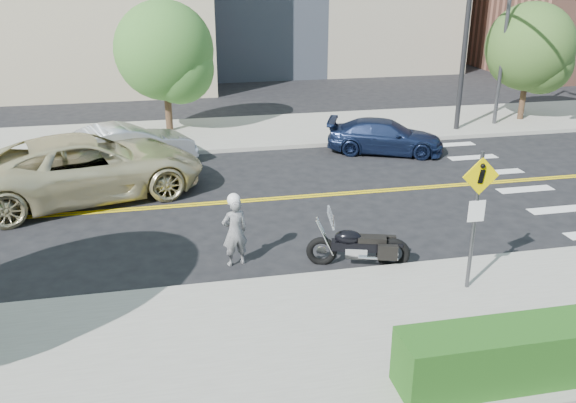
# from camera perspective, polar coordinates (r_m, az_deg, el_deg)

# --- Properties ---
(ground_plane) EXTENTS (120.00, 120.00, 0.00)m
(ground_plane) POSITION_cam_1_polar(r_m,az_deg,el_deg) (18.03, -5.05, -0.02)
(ground_plane) COLOR black
(ground_plane) RESTS_ON ground
(sidewalk_near) EXTENTS (60.00, 5.00, 0.15)m
(sidewalk_near) POSITION_cam_1_polar(r_m,az_deg,el_deg) (11.41, -0.32, -13.31)
(sidewalk_near) COLOR #9E9B91
(sidewalk_near) RESTS_ON ground_plane
(sidewalk_far) EXTENTS (60.00, 5.00, 0.15)m
(sidewalk_far) POSITION_cam_1_polar(r_m,az_deg,el_deg) (25.11, -7.16, 6.29)
(sidewalk_far) COLOR #9E9B91
(sidewalk_far) RESTS_ON ground_plane
(lamp_post) EXTENTS (0.16, 0.16, 8.00)m
(lamp_post) POSITION_cam_1_polar(r_m,az_deg,el_deg) (27.11, 19.74, 15.13)
(lamp_post) COLOR #4C4C51
(lamp_post) RESTS_ON sidewalk_far
(traffic_light) EXTENTS (0.28, 4.50, 7.00)m
(traffic_light) POSITION_cam_1_polar(r_m,az_deg,el_deg) (24.85, 17.48, 16.13)
(traffic_light) COLOR black
(traffic_light) RESTS_ON sidewalk_far
(pedestrian_sign) EXTENTS (0.78, 0.08, 3.00)m
(pedestrian_sign) POSITION_cam_1_polar(r_m,az_deg,el_deg) (12.86, 17.22, -0.59)
(pedestrian_sign) COLOR #4C4C51
(pedestrian_sign) RESTS_ON sidewalk_near
(motorcyclist) EXTENTS (0.68, 0.53, 1.77)m
(motorcyclist) POSITION_cam_1_polar(r_m,az_deg,el_deg) (13.99, -5.01, -2.64)
(motorcyclist) COLOR silver
(motorcyclist) RESTS_ON ground
(motorcycle) EXTENTS (2.40, 1.32, 1.40)m
(motorcycle) POSITION_cam_1_polar(r_m,az_deg,el_deg) (14.07, 6.65, -3.39)
(motorcycle) COLOR black
(motorcycle) RESTS_ON ground
(suv) EXTENTS (7.39, 4.83, 1.89)m
(suv) POSITION_cam_1_polar(r_m,az_deg,el_deg) (18.98, -18.26, 3.09)
(suv) COLOR beige
(suv) RESTS_ON ground
(parked_car_silver) EXTENTS (4.90, 3.17, 1.52)m
(parked_car_silver) POSITION_cam_1_polar(r_m,az_deg,el_deg) (21.37, -14.91, 4.94)
(parked_car_silver) COLOR #B9BDC2
(parked_car_silver) RESTS_ON ground
(parked_car_blue) EXTENTS (4.56, 3.16, 1.23)m
(parked_car_blue) POSITION_cam_1_polar(r_m,az_deg,el_deg) (22.81, 9.07, 6.03)
(parked_car_blue) COLOR #172447
(parked_car_blue) RESTS_ON ground
(tree_far_a) EXTENTS (3.88, 3.88, 5.30)m
(tree_far_a) POSITION_cam_1_polar(r_m,az_deg,el_deg) (25.04, -11.52, 13.66)
(tree_far_a) COLOR #382619
(tree_far_a) RESTS_ON ground
(tree_far_b) EXTENTS (3.69, 3.69, 5.11)m
(tree_far_b) POSITION_cam_1_polar(r_m,az_deg,el_deg) (28.47, 21.71, 13.30)
(tree_far_b) COLOR #382619
(tree_far_b) RESTS_ON ground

